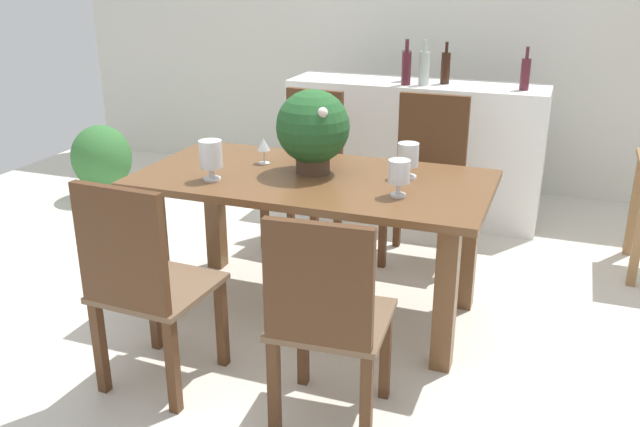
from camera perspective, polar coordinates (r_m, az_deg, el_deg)
name	(u,v)px	position (r m, az deg, el deg)	size (l,w,h in m)	color
ground_plane	(310,314)	(3.73, -0.87, -8.39)	(7.04, 7.04, 0.00)	silver
back_wall	(424,26)	(5.79, 8.73, 15.26)	(6.40, 0.10, 2.60)	silver
dining_table	(313,201)	(3.53, -0.58, 1.07)	(1.80, 0.91, 0.76)	brown
chair_far_left	(308,161)	(4.52, -0.98, 4.45)	(0.47, 0.47, 1.01)	#4C2D19
chair_near_left	(142,279)	(2.97, -14.70, -5.36)	(0.47, 0.49, 0.98)	#4C2D19
chair_far_right	(428,171)	(4.31, 9.01, 3.58)	(0.48, 0.43, 1.03)	#4C2D19
chair_near_right	(326,315)	(2.63, 0.50, -8.52)	(0.48, 0.48, 0.94)	#4C2D19
flower_centerpiece	(313,129)	(3.48, -0.62, 7.13)	(0.38, 0.38, 0.43)	#4C3828
crystal_vase_left	(399,173)	(3.17, 6.63, 3.40)	(0.10, 0.10, 0.18)	silver
crystal_vase_center_near	(408,157)	(3.46, 7.38, 4.74)	(0.11, 0.11, 0.18)	silver
crystal_vase_right	(211,156)	(3.43, -9.14, 4.81)	(0.12, 0.12, 0.20)	silver
wine_glass	(264,145)	(3.69, -4.74, 5.70)	(0.07, 0.07, 0.14)	silver
kitchen_counter	(414,149)	(5.08, 7.89, 5.34)	(1.83, 0.51, 0.99)	white
wine_bottle_green	(406,68)	(4.84, 7.24, 12.03)	(0.06, 0.06, 0.31)	#511E28
wine_bottle_tall	(424,67)	(4.85, 8.72, 12.00)	(0.07, 0.07, 0.31)	#B2BFB7
wine_bottle_amber	(525,73)	(4.81, 16.81, 11.17)	(0.06, 0.06, 0.28)	#511E28
wine_bottle_dark	(406,65)	(5.01, 7.23, 12.27)	(0.07, 0.07, 0.29)	black
wine_bottle_clear	(446,67)	(4.93, 10.47, 11.94)	(0.06, 0.06, 0.29)	black
potted_plant_floor	(102,160)	(5.70, -17.80, 4.28)	(0.47, 0.47, 0.59)	#423D38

